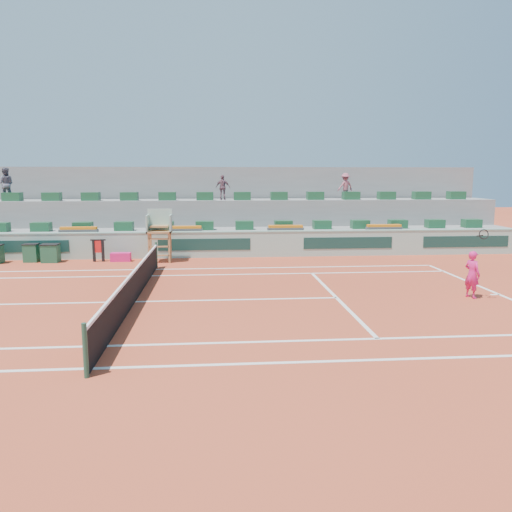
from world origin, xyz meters
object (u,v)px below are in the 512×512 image
object	(u,v)px
player_bag	(121,257)
tennis_player	(472,274)
umpire_chair	(160,228)
drink_cooler_a	(51,253)

from	to	relation	value
player_bag	tennis_player	size ratio (longest dim) A/B	0.40
umpire_chair	player_bag	bearing A→B (deg)	174.52
drink_cooler_a	tennis_player	world-z (taller)	tennis_player
tennis_player	player_bag	bearing A→B (deg)	147.54
player_bag	umpire_chair	distance (m)	2.27
drink_cooler_a	umpire_chair	bearing A→B (deg)	-2.49
player_bag	drink_cooler_a	size ratio (longest dim) A/B	1.08
player_bag	tennis_player	xyz separation A→B (m)	(12.56, -7.99, 0.58)
umpire_chair	drink_cooler_a	world-z (taller)	umpire_chair
drink_cooler_a	tennis_player	distance (m)	17.63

